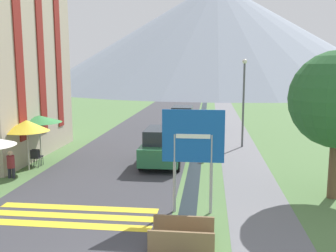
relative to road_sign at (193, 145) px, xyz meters
The scene contains 16 objects.
ground_plane 15.33m from the road_sign, 95.13° to the left, with size 160.00×160.00×0.00m, color #517542.
road 25.49m from the road_sign, 98.73° to the left, with size 6.40×60.00×0.01m.
footpath 25.30m from the road_sign, 84.89° to the left, with size 2.20×60.00×0.01m.
drainage_channel 25.20m from the road_sign, 90.36° to the left, with size 0.60×60.00×0.00m.
crosswalk_marking 4.53m from the road_sign, 168.89° to the right, with size 5.44×1.84×0.01m.
mountain_distant 80.61m from the road_sign, 88.76° to the left, with size 82.32×82.32×24.53m.
road_sign is the anchor object (origin of this frame).
footbridge 3.17m from the road_sign, 93.67° to the right, with size 1.70×1.10×0.65m.
parked_car_near 6.44m from the road_sign, 106.19° to the left, with size 1.91×4.15×1.82m.
parked_car_far 16.50m from the road_sign, 95.37° to the left, with size 1.84×4.26×1.82m.
cafe_chair_far_right 9.42m from the road_sign, 146.98° to the left, with size 0.40×0.40×0.85m.
cafe_chair_far_left 9.29m from the road_sign, 148.05° to the left, with size 0.40×0.40×0.85m.
cafe_umbrella_middle_yellow 8.90m from the road_sign, 151.27° to the left, with size 2.03×2.03×2.35m.
cafe_umbrella_rear_green 10.12m from the road_sign, 142.82° to the left, with size 2.25×2.25×2.33m.
person_seated_far 8.63m from the road_sign, 159.44° to the left, with size 0.32×0.32×1.21m.
streetlamp 10.97m from the road_sign, 76.85° to the left, with size 0.28×0.28×5.21m.
Camera 1 is at (1.87, -6.87, 4.74)m, focal length 40.00 mm.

